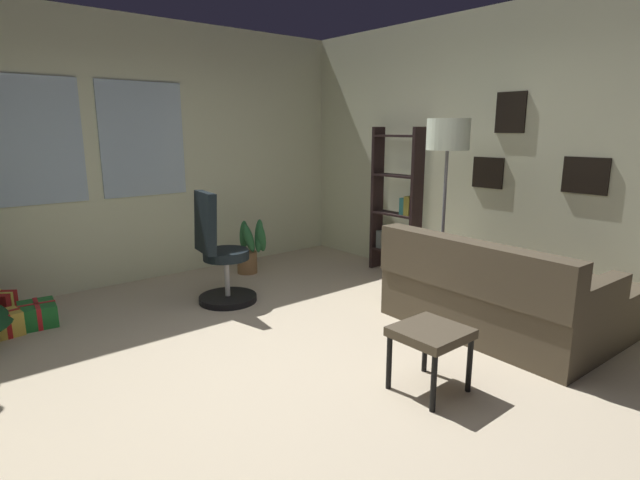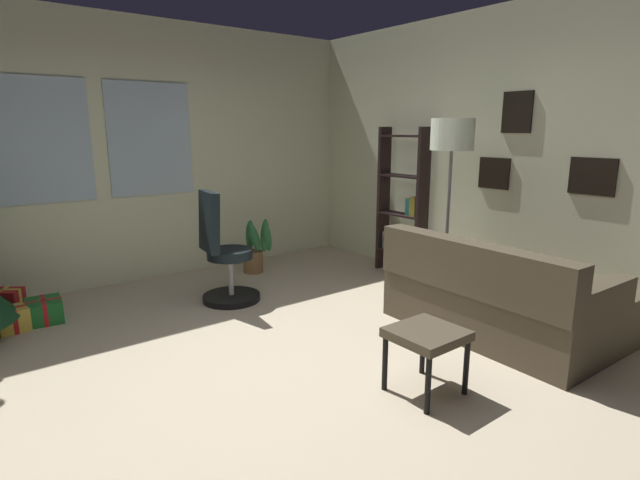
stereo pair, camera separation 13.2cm
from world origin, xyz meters
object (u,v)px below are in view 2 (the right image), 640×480
at_px(footstool, 427,339).
at_px(bookshelf, 403,211).
at_px(couch, 511,301).
at_px(floor_lamp, 452,146).
at_px(gift_box_green, 44,311).
at_px(potted_plant, 256,249).
at_px(office_chair, 224,259).
at_px(gift_box_red, 4,303).
at_px(gift_box_gold, 12,320).

relative_size(footstool, bookshelf, 0.25).
xyz_separation_m(couch, floor_lamp, (0.14, 0.79, 1.21)).
bearing_deg(footstool, gift_box_green, 120.89).
relative_size(floor_lamp, potted_plant, 2.71).
height_order(office_chair, bookshelf, bookshelf).
relative_size(office_chair, bookshelf, 0.65).
xyz_separation_m(couch, gift_box_green, (-2.98, 2.68, -0.20)).
bearing_deg(potted_plant, gift_box_red, 176.56).
relative_size(gift_box_green, floor_lamp, 0.21).
bearing_deg(bookshelf, gift_box_green, 166.06).
distance_m(footstool, potted_plant, 3.09).
xyz_separation_m(bookshelf, floor_lamp, (-0.47, -1.00, 0.76)).
distance_m(bookshelf, potted_plant, 1.76).
bearing_deg(gift_box_red, floor_lamp, -33.20).
height_order(gift_box_gold, potted_plant, potted_plant).
bearing_deg(couch, footstool, -171.75).
bearing_deg(gift_box_gold, bookshelf, -11.82).
bearing_deg(footstool, bookshelf, 46.36).
distance_m(footstool, gift_box_green, 3.34).
bearing_deg(potted_plant, bookshelf, -38.76).
relative_size(gift_box_green, potted_plant, 0.58).
bearing_deg(couch, gift_box_green, 138.03).
bearing_deg(office_chair, couch, -55.48).
distance_m(couch, bookshelf, 1.94).
height_order(bookshelf, floor_lamp, floor_lamp).
bearing_deg(gift_box_green, bookshelf, -13.94).
height_order(gift_box_gold, office_chair, office_chair).
bearing_deg(office_chair, potted_plant, 42.29).
relative_size(footstool, potted_plant, 0.66).
distance_m(couch, floor_lamp, 1.45).
xyz_separation_m(office_chair, potted_plant, (0.77, 0.70, -0.14)).
xyz_separation_m(gift_box_red, gift_box_gold, (0.01, -0.41, -0.03)).
height_order(floor_lamp, potted_plant, floor_lamp).
distance_m(gift_box_green, potted_plant, 2.28).
height_order(gift_box_red, gift_box_gold, gift_box_red).
height_order(gift_box_red, gift_box_green, gift_box_red).
height_order(gift_box_green, gift_box_gold, gift_box_gold).
relative_size(gift_box_gold, floor_lamp, 0.15).
relative_size(couch, gift_box_green, 4.74).
height_order(gift_box_green, floor_lamp, floor_lamp).
xyz_separation_m(gift_box_red, office_chair, (1.76, -0.85, 0.30)).
bearing_deg(footstool, gift_box_gold, 125.33).
distance_m(floor_lamp, potted_plant, 2.54).
relative_size(couch, footstool, 4.14).
xyz_separation_m(floor_lamp, potted_plant, (-0.85, 2.06, -1.22)).
bearing_deg(potted_plant, floor_lamp, -67.49).
distance_m(gift_box_red, gift_box_green, 0.42).
bearing_deg(gift_box_gold, floor_lamp, -28.10).
bearing_deg(bookshelf, gift_box_gold, 168.18).
xyz_separation_m(gift_box_green, potted_plant, (2.26, 0.17, 0.19)).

